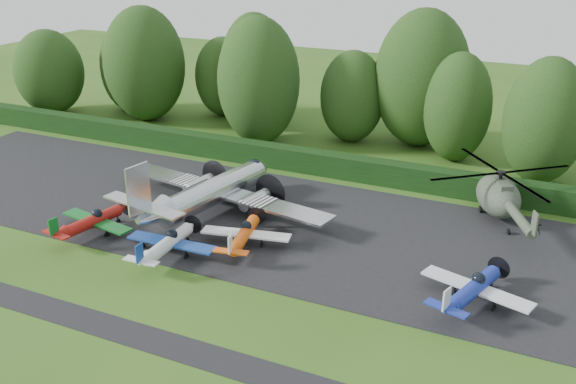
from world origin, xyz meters
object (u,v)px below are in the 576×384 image
at_px(transport_plane, 212,192).
at_px(light_plane_white, 168,243).
at_px(light_plane_red, 92,221).
at_px(light_plane_blue, 473,289).
at_px(light_plane_orange, 244,234).
at_px(helicopter, 498,193).

height_order(transport_plane, light_plane_white, transport_plane).
relative_size(light_plane_red, light_plane_white, 0.99).
bearing_deg(light_plane_blue, transport_plane, 150.04).
relative_size(light_plane_orange, light_plane_blue, 0.93).
height_order(light_plane_white, helicopter, helicopter).
bearing_deg(helicopter, light_plane_red, -124.82).
bearing_deg(light_plane_orange, helicopter, 51.52).
bearing_deg(light_plane_white, transport_plane, 100.09).
xyz_separation_m(light_plane_white, light_plane_orange, (3.93, 3.33, -0.03)).
height_order(light_plane_white, light_plane_orange, light_plane_white).
relative_size(light_plane_white, helicopter, 0.50).
xyz_separation_m(transport_plane, light_plane_blue, (20.42, -4.80, -0.67)).
relative_size(light_plane_white, light_plane_orange, 1.03).
height_order(transport_plane, light_plane_blue, transport_plane).
distance_m(light_plane_white, light_plane_orange, 5.15).
xyz_separation_m(light_plane_red, light_plane_blue, (26.33, 1.93, 0.06)).
bearing_deg(light_plane_orange, transport_plane, 153.10).
bearing_deg(light_plane_blue, light_plane_red, 167.46).
xyz_separation_m(light_plane_white, light_plane_blue, (19.40, 2.51, 0.05)).
distance_m(light_plane_red, helicopter, 29.91).
height_order(light_plane_red, light_plane_orange, light_plane_red).
relative_size(transport_plane, light_plane_red, 2.95).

